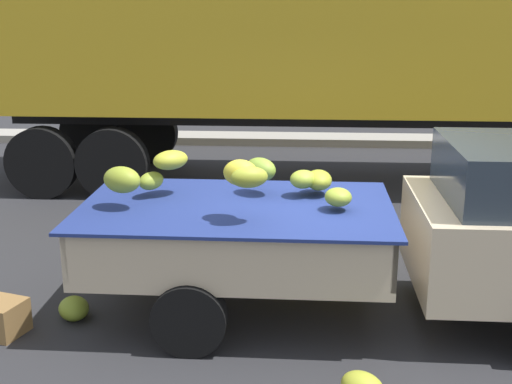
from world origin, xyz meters
name	(u,v)px	position (x,y,z in m)	size (l,w,h in m)	color
ground	(330,308)	(0.00, 0.00, 0.00)	(220.00, 220.00, 0.00)	#28282B
curb_strip	(314,140)	(0.00, 7.92, 0.08)	(80.00, 0.80, 0.16)	gray
pickup_truck	(457,231)	(1.11, -0.16, 0.88)	(5.08, 1.84, 1.70)	#CCB793
semi_trailer	(349,24)	(0.42, 4.82, 2.54)	(12.01, 2.71, 3.95)	gold
fallen_banana_bunch_near_tailgate	(74,308)	(-2.43, -0.38, 0.11)	(0.35, 0.28, 0.21)	olive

